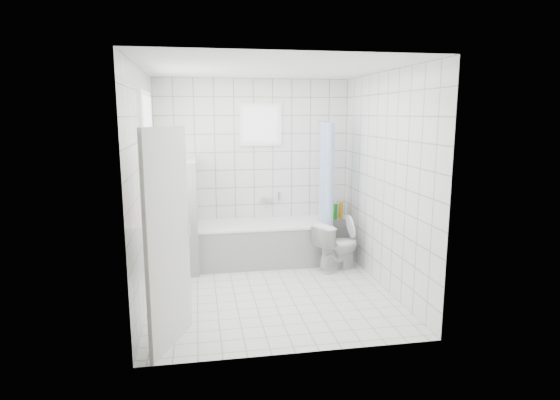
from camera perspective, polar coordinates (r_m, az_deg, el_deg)
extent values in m
plane|color=white|center=(5.73, -1.22, -11.07)|extent=(3.00, 3.00, 0.00)
plane|color=white|center=(5.35, -1.33, 15.78)|extent=(3.00, 3.00, 0.00)
cube|color=white|center=(6.86, -3.18, 3.72)|extent=(2.80, 0.02, 2.60)
cube|color=white|center=(3.94, 2.06, -1.33)|extent=(2.80, 0.02, 2.60)
cube|color=white|center=(5.36, -16.22, 1.42)|extent=(0.02, 3.00, 2.60)
cube|color=white|center=(5.77, 12.61, 2.20)|extent=(0.02, 3.00, 2.60)
cube|color=white|center=(5.62, -15.61, 4.93)|extent=(0.01, 0.90, 1.40)
cube|color=white|center=(6.79, -2.34, 9.16)|extent=(0.50, 0.01, 0.50)
cube|color=white|center=(5.73, -14.80, -2.43)|extent=(0.18, 1.02, 0.08)
cube|color=silver|center=(4.31, -13.48, -4.68)|extent=(0.35, 0.75, 2.00)
cube|color=white|center=(6.71, -2.01, -5.36)|extent=(1.84, 0.75, 0.55)
cube|color=white|center=(6.64, -2.02, -2.95)|extent=(1.86, 0.77, 0.03)
cube|color=white|center=(6.49, -10.69, -1.76)|extent=(0.15, 0.85, 1.50)
cube|color=white|center=(7.19, 6.77, -4.35)|extent=(0.40, 0.24, 0.55)
imported|color=white|center=(6.45, 7.00, -5.59)|extent=(0.74, 0.61, 0.66)
cylinder|color=silver|center=(6.61, 5.50, 9.52)|extent=(0.02, 0.80, 0.02)
cube|color=silver|center=(6.92, -1.61, 0.02)|extent=(0.18, 0.06, 0.06)
imported|color=#339AE7|center=(5.54, -14.89, -1.50)|extent=(0.11, 0.11, 0.18)
imported|color=silver|center=(5.81, -14.69, -0.25)|extent=(0.14, 0.14, 0.32)
imported|color=#D15182|center=(5.38, -15.05, -1.39)|extent=(0.12, 0.12, 0.27)
imported|color=#BB5DAF|center=(5.95, -14.56, -0.69)|extent=(0.11, 0.11, 0.17)
imported|color=white|center=(5.69, -14.76, -1.30)|extent=(0.13, 0.13, 0.16)
cylinder|color=red|center=(7.12, 6.41, -1.38)|extent=(0.06, 0.06, 0.20)
cylinder|color=orange|center=(7.04, 7.43, -1.30)|extent=(0.06, 0.06, 0.26)
cylinder|color=#16871B|center=(7.01, 6.76, -1.42)|extent=(0.06, 0.06, 0.24)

